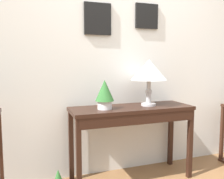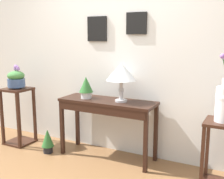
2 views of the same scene
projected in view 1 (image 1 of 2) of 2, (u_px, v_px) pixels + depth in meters
back_wall_with_art at (120, 45)px, 2.71m from camera, size 9.00×0.13×2.80m
console_table at (132, 118)px, 2.49m from camera, size 1.24×0.42×0.76m
table_lamp at (149, 71)px, 2.53m from camera, size 0.37×0.37×0.47m
potted_plant_on_console at (105, 93)px, 2.36m from camera, size 0.18×0.18×0.28m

